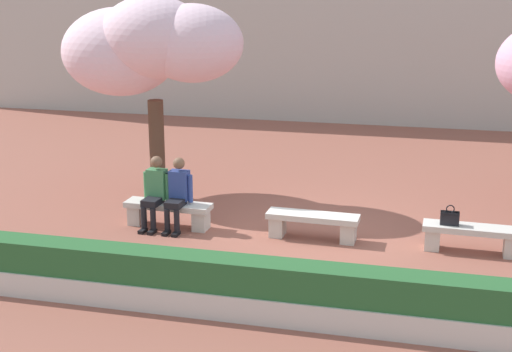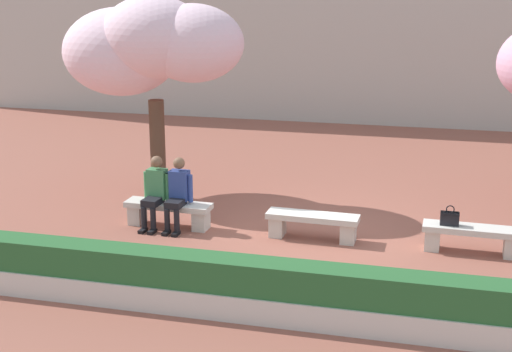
% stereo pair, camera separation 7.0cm
% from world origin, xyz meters
% --- Properties ---
extents(ground_plane, '(100.00, 100.00, 0.00)m').
position_xyz_m(ground_plane, '(0.00, 0.00, 0.00)').
color(ground_plane, '#8E5142').
extents(stone_bench_west_end, '(1.59, 0.47, 0.45)m').
position_xyz_m(stone_bench_west_end, '(-2.63, 0.00, 0.30)').
color(stone_bench_west_end, beige).
rests_on(stone_bench_west_end, ground).
extents(stone_bench_near_west, '(1.59, 0.47, 0.45)m').
position_xyz_m(stone_bench_near_west, '(0.00, 0.00, 0.30)').
color(stone_bench_near_west, beige).
rests_on(stone_bench_near_west, ground).
extents(stone_bench_center, '(1.59, 0.47, 0.45)m').
position_xyz_m(stone_bench_center, '(2.63, 0.00, 0.30)').
color(stone_bench_center, beige).
rests_on(stone_bench_center, ground).
extents(person_seated_left, '(0.51, 0.70, 1.29)m').
position_xyz_m(person_seated_left, '(-2.85, -0.05, 0.70)').
color(person_seated_left, black).
rests_on(person_seated_left, ground).
extents(person_seated_right, '(0.51, 0.69, 1.29)m').
position_xyz_m(person_seated_right, '(-2.42, -0.05, 0.70)').
color(person_seated_right, black).
rests_on(person_seated_right, ground).
extents(handbag, '(0.30, 0.15, 0.34)m').
position_xyz_m(handbag, '(2.26, -0.01, 0.58)').
color(handbag, black).
rests_on(handbag, stone_bench_center).
extents(cherry_tree_main, '(3.74, 2.29, 4.03)m').
position_xyz_m(cherry_tree_main, '(-3.63, 1.80, 3.05)').
color(cherry_tree_main, '#513828').
rests_on(cherry_tree_main, ground).
extents(planter_hedge_foreground, '(9.46, 0.50, 0.80)m').
position_xyz_m(planter_hedge_foreground, '(0.00, -3.09, 0.39)').
color(planter_hedge_foreground, beige).
rests_on(planter_hedge_foreground, ground).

